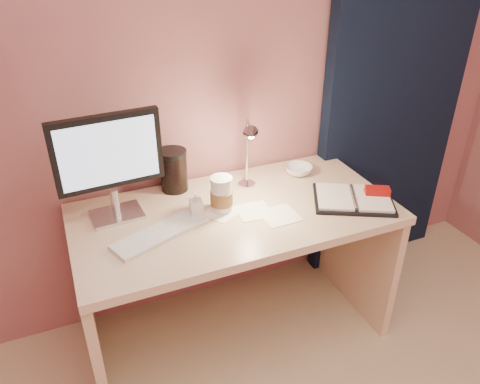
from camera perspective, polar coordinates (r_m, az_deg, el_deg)
name	(u,v)px	position (r m, az deg, el deg)	size (l,w,h in m)	color
room	(383,76)	(2.59, 16.98, 13.34)	(3.50, 3.50, 3.50)	#C6B28E
desk	(229,243)	(2.23, -1.30, -6.24)	(1.40, 0.70, 0.73)	beige
monitor	(108,158)	(1.95, -15.75, 3.99)	(0.43, 0.17, 0.46)	silver
keyboard	(161,233)	(1.92, -9.58, -4.94)	(0.41, 0.12, 0.02)	white
planner	(355,198)	(2.18, 13.89, -0.72)	(0.43, 0.39, 0.05)	black
paper_a	(279,216)	(2.02, 4.82, -2.87)	(0.15, 0.15, 0.00)	white
paper_b	(254,211)	(2.04, 1.72, -2.33)	(0.15, 0.15, 0.00)	white
paper_c	(222,212)	(2.03, -2.26, -2.51)	(0.13, 0.13, 0.00)	white
coffee_cup	(221,195)	(2.02, -2.28, -0.37)	(0.10, 0.10, 0.16)	silver
bowl	(299,170)	(2.36, 7.16, 2.68)	(0.14, 0.14, 0.04)	silver
lotion_bottle	(196,204)	(1.99, -5.37, -1.52)	(0.05, 0.05, 0.12)	silver
dark_jar	(174,172)	(2.19, -8.08, 2.40)	(0.13, 0.13, 0.18)	black
desk_lamp	(260,149)	(2.08, 2.48, 5.23)	(0.12, 0.22, 0.36)	silver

